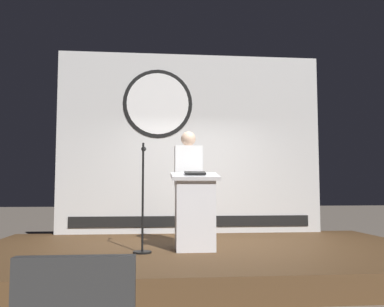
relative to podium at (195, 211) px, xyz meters
The scene contains 6 objects.
ground_plane 0.90m from the podium, 64.13° to the left, with size 40.00×40.00×0.00m, color #6B6056.
stage_platform 0.76m from the podium, 64.13° to the left, with size 6.40×4.00×0.30m, color brown.
banner_display 2.47m from the podium, 86.43° to the left, with size 4.96×0.12×3.38m.
podium is the anchor object (origin of this frame).
speaker_person 0.59m from the podium, 95.58° to the left, with size 0.40×0.26×1.68m.
microphone_stand 0.71m from the podium, behind, with size 0.24×0.48×1.43m.
Camera 1 is at (-0.75, -5.97, 1.14)m, focal length 39.07 mm.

